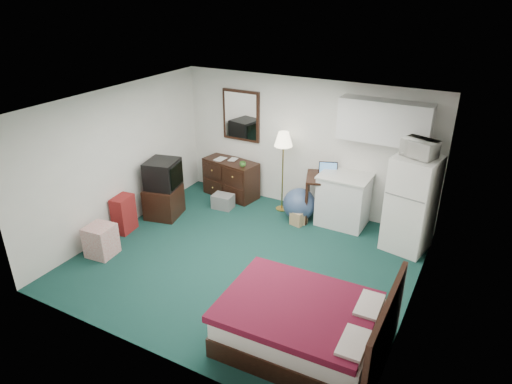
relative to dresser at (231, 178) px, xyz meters
The scene contains 25 objects.
floor 2.50m from the dresser, 53.41° to the right, with size 5.00×4.50×0.01m, color black.
ceiling 3.25m from the dresser, 53.41° to the right, with size 5.00×4.50×0.01m, color white.
walls 2.61m from the dresser, 53.41° to the right, with size 5.01×4.51×2.50m.
mirror 1.30m from the dresser, 63.46° to the left, with size 0.80×0.06×1.00m, color white, non-canonical shape.
upper_cabinets 3.32m from the dresser, ahead, with size 1.50×0.35×0.70m, color silver, non-canonical shape.
headboard 5.10m from the dresser, 39.61° to the right, with size 0.06×1.56×1.00m, color black, non-canonical shape.
dresser is the anchor object (origin of this frame).
floor_lamp 1.26m from the dresser, ahead, with size 0.34×0.34×1.56m, color gold, non-canonical shape.
desk 2.03m from the dresser, ahead, with size 0.67×0.67×0.85m, color black, non-canonical shape.
exercise_ball 1.67m from the dresser, ahead, with size 0.60×0.60×0.60m, color #32466B.
kitchen_counter 2.40m from the dresser, ahead, with size 0.84×0.64×0.92m, color silver, non-canonical shape.
fridge 3.64m from the dresser, ahead, with size 0.66×0.66×1.60m, color white, non-canonical shape.
bed 4.39m from the dresser, 47.79° to the right, with size 1.80×1.41×0.58m, color #570C22, non-canonical shape.
tv_stand 1.51m from the dresser, 115.35° to the right, with size 0.57×0.63×0.57m, color black, non-canonical shape.
suitcase 2.34m from the dresser, 112.26° to the right, with size 0.25×0.41×0.66m, color maroon, non-canonical shape.
retail_box 3.00m from the dresser, 102.77° to the right, with size 0.41×0.41×0.52m, color silver, non-canonical shape.
file_bin 0.64m from the dresser, 74.76° to the right, with size 0.39×0.29×0.27m, color slate, non-canonical shape.
cardboard_box_a 1.74m from the dresser, 13.79° to the right, with size 0.29×0.24×0.24m, color #AA8454, non-canonical shape.
cardboard_box_b 1.80m from the dresser, 15.06° to the right, with size 0.22×0.26×0.26m, color #AA8454, non-canonical shape.
laptop 2.15m from the dresser, ahead, with size 0.34×0.27×0.23m, color black, non-canonical shape.
crt_tv 1.54m from the dresser, 116.28° to the right, with size 0.56×0.60×0.51m, color black, non-canonical shape.
microwave 3.87m from the dresser, ahead, with size 0.50×0.28×0.34m, color white.
book_a 0.59m from the dresser, behind, with size 0.18×0.02×0.25m, color #AA8454.
book_b 0.49m from the dresser, 135.74° to the left, with size 0.15×0.02×0.20m, color #AA8454.
mug 0.60m from the dresser, 23.51° to the right, with size 0.12×0.10×0.12m, color #3F782E.
Camera 1 is at (3.06, -5.30, 4.04)m, focal length 32.00 mm.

